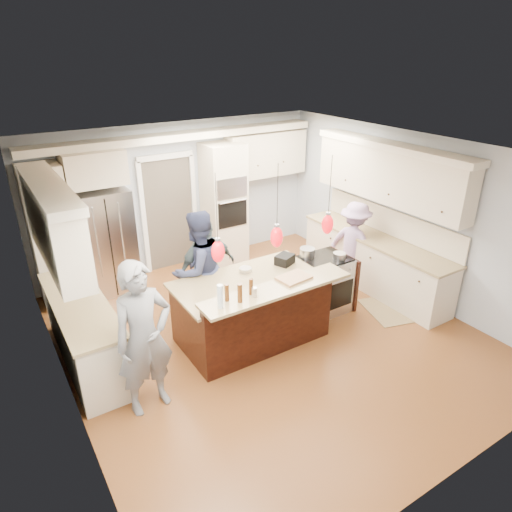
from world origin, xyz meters
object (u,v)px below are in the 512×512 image
(refrigerator, at_px, (105,242))
(island_range, at_px, (324,284))
(person_bar_end, at_px, (144,339))
(person_far_left, at_px, (198,270))
(kitchen_island, at_px, (252,309))

(refrigerator, relative_size, island_range, 1.96)
(person_bar_end, bearing_deg, person_far_left, 38.71)
(kitchen_island, height_order, island_range, kitchen_island)
(refrigerator, bearing_deg, island_range, -42.59)
(person_bar_end, relative_size, person_far_left, 1.04)
(kitchen_island, bearing_deg, person_far_left, 119.51)
(kitchen_island, distance_m, person_far_left, 0.99)
(kitchen_island, relative_size, island_range, 2.28)
(island_range, distance_m, person_bar_end, 3.23)
(kitchen_island, bearing_deg, refrigerator, 116.90)
(refrigerator, xyz_separation_m, person_bar_end, (-0.43, -3.09, 0.04))
(kitchen_island, distance_m, island_range, 1.41)
(person_bar_end, height_order, person_far_left, person_bar_end)
(person_bar_end, bearing_deg, kitchen_island, 10.32)
(island_range, bearing_deg, person_bar_end, -169.22)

